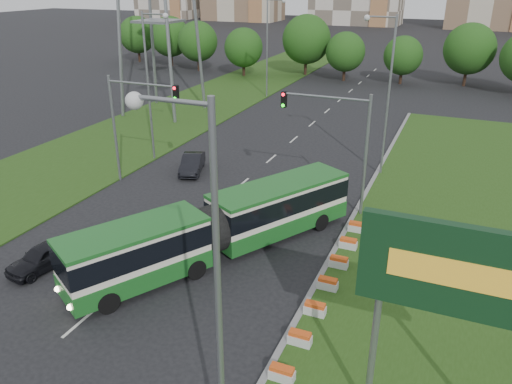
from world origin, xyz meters
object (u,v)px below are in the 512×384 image
at_px(traffic_mast_median, 342,134).
at_px(pedestrian, 88,277).
at_px(billboard, 460,282).
at_px(car_left_far, 192,163).
at_px(traffic_mast_left, 131,114).
at_px(articulated_bus, 215,225).
at_px(car_left_near, 43,256).
at_px(shopping_trolley, 116,298).

height_order(traffic_mast_median, pedestrian, traffic_mast_median).
distance_m(billboard, car_left_far, 27.87).
bearing_deg(traffic_mast_left, articulated_bus, -34.23).
relative_size(traffic_mast_median, car_left_near, 1.99).
bearing_deg(billboard, pedestrian, 172.28).
bearing_deg(pedestrian, car_left_far, 3.18).
relative_size(traffic_mast_left, pedestrian, 4.91).
relative_size(car_left_far, pedestrian, 2.65).
relative_size(traffic_mast_median, pedestrian, 4.91).
xyz_separation_m(traffic_mast_left, shopping_trolley, (7.96, -13.08, -5.07)).
bearing_deg(car_left_far, billboard, -63.06).
relative_size(car_left_far, shopping_trolley, 7.75).
bearing_deg(traffic_mast_left, shopping_trolley, -58.66).
bearing_deg(traffic_mast_left, traffic_mast_median, 3.77).
xyz_separation_m(traffic_mast_median, traffic_mast_left, (-15.16, -1.00, 0.00)).
xyz_separation_m(traffic_mast_left, car_left_near, (2.46, -11.98, -4.67)).
distance_m(traffic_mast_median, car_left_near, 18.75).
xyz_separation_m(pedestrian, shopping_trolley, (1.83, -0.31, -0.54)).
height_order(traffic_mast_left, articulated_bus, traffic_mast_left).
xyz_separation_m(car_left_far, pedestrian, (3.46, -16.44, 0.10)).
xyz_separation_m(billboard, car_left_far, (-19.95, 18.67, -5.45)).
height_order(billboard, car_left_near, billboard).
bearing_deg(pedestrian, articulated_bus, -43.67).
bearing_deg(car_left_near, pedestrian, -1.28).
bearing_deg(shopping_trolley, billboard, -21.85).
xyz_separation_m(car_left_near, shopping_trolley, (5.51, -1.10, -0.41)).
bearing_deg(traffic_mast_left, car_left_far, 53.89).
distance_m(articulated_bus, shopping_trolley, 6.69).
bearing_deg(articulated_bus, traffic_mast_left, 175.66).
distance_m(traffic_mast_median, shopping_trolley, 16.60).
distance_m(traffic_mast_median, car_left_far, 13.58).
xyz_separation_m(articulated_bus, pedestrian, (-4.07, -5.82, -0.93)).
bearing_deg(billboard, articulated_bus, 147.03).
bearing_deg(car_left_near, articulated_bus, 43.82).
bearing_deg(car_left_near, car_left_far, 100.01).
bearing_deg(traffic_mast_median, shopping_trolley, -117.06).
height_order(pedestrian, shopping_trolley, pedestrian).
xyz_separation_m(traffic_mast_median, articulated_bus, (-4.95, -7.95, -3.60)).
bearing_deg(car_left_near, shopping_trolley, -0.48).
bearing_deg(billboard, car_left_near, 171.47).
relative_size(traffic_mast_left, car_left_far, 1.85).
height_order(articulated_bus, shopping_trolley, articulated_bus).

